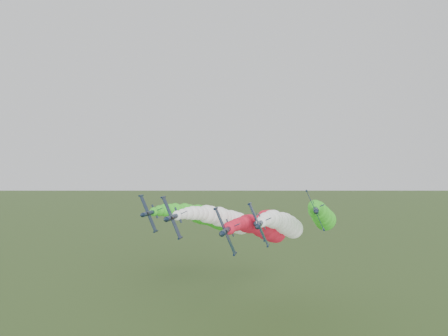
{
  "coord_description": "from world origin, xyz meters",
  "views": [
    {
      "loc": [
        13.16,
        -89.54,
        51.38
      ],
      "look_at": [
        -4.44,
        4.82,
        51.41
      ],
      "focal_mm": 35.0,
      "sensor_mm": 36.0,
      "label": 1
    }
  ],
  "objects_px": {
    "jet_lead": "(265,229)",
    "jet_trail": "(281,223)",
    "jet_outer_right": "(321,215)",
    "jet_inner_left": "(228,220)",
    "jet_outer_left": "(206,217)",
    "jet_inner_right": "(285,224)"
  },
  "relations": [
    {
      "from": "jet_lead",
      "to": "jet_inner_left",
      "type": "bearing_deg",
      "value": 152.37
    },
    {
      "from": "jet_inner_left",
      "to": "jet_inner_right",
      "type": "xyz_separation_m",
      "value": [
        18.41,
        0.51,
        -1.05
      ]
    },
    {
      "from": "jet_outer_right",
      "to": "jet_inner_right",
      "type": "bearing_deg",
      "value": -138.07
    },
    {
      "from": "jet_inner_right",
      "to": "jet_outer_right",
      "type": "relative_size",
      "value": 0.99
    },
    {
      "from": "jet_lead",
      "to": "jet_outer_left",
      "type": "bearing_deg",
      "value": 142.99
    },
    {
      "from": "jet_inner_left",
      "to": "jet_outer_right",
      "type": "relative_size",
      "value": 0.99
    },
    {
      "from": "jet_lead",
      "to": "jet_outer_left",
      "type": "xyz_separation_m",
      "value": [
        -22.45,
        16.93,
        1.33
      ]
    },
    {
      "from": "jet_outer_left",
      "to": "jet_outer_right",
      "type": "height_order",
      "value": "jet_outer_right"
    },
    {
      "from": "jet_lead",
      "to": "jet_inner_left",
      "type": "xyz_separation_m",
      "value": [
        -12.86,
        6.73,
        1.59
      ]
    },
    {
      "from": "jet_inner_right",
      "to": "jet_outer_right",
      "type": "bearing_deg",
      "value": 41.93
    },
    {
      "from": "jet_inner_right",
      "to": "jet_outer_right",
      "type": "height_order",
      "value": "jet_outer_right"
    },
    {
      "from": "jet_outer_right",
      "to": "jet_outer_left",
      "type": "bearing_deg",
      "value": -178.69
    },
    {
      "from": "jet_outer_left",
      "to": "jet_trail",
      "type": "height_order",
      "value": "jet_outer_left"
    },
    {
      "from": "jet_lead",
      "to": "jet_trail",
      "type": "xyz_separation_m",
      "value": [
        3.69,
        21.84,
        -0.85
      ]
    },
    {
      "from": "jet_lead",
      "to": "jet_trail",
      "type": "bearing_deg",
      "value": 80.4
    },
    {
      "from": "jet_outer_left",
      "to": "jet_outer_right",
      "type": "xyz_separation_m",
      "value": [
        39.8,
        0.91,
        1.21
      ]
    },
    {
      "from": "jet_outer_right",
      "to": "jet_trail",
      "type": "bearing_deg",
      "value": 163.66
    },
    {
      "from": "jet_inner_left",
      "to": "jet_trail",
      "type": "xyz_separation_m",
      "value": [
        16.55,
        15.11,
        -2.44
      ]
    },
    {
      "from": "jet_inner_right",
      "to": "jet_lead",
      "type": "bearing_deg",
      "value": -127.49
    },
    {
      "from": "jet_lead",
      "to": "jet_inner_left",
      "type": "height_order",
      "value": "jet_inner_left"
    },
    {
      "from": "jet_lead",
      "to": "jet_trail",
      "type": "height_order",
      "value": "jet_lead"
    },
    {
      "from": "jet_outer_right",
      "to": "jet_trail",
      "type": "xyz_separation_m",
      "value": [
        -13.65,
        4.0,
        -3.4
      ]
    }
  ]
}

